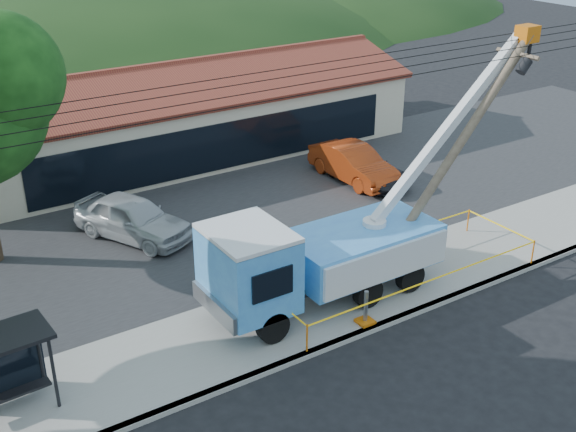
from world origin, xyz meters
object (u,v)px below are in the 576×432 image
at_px(car_silver, 135,240).
at_px(car_red, 353,182).
at_px(leaning_pole, 456,149).
at_px(bus_shelter, 2,354).
at_px(car_dark, 368,185).
at_px(utility_truck, 320,254).

height_order(car_silver, car_red, car_silver).
height_order(leaning_pole, bus_shelter, leaning_pole).
distance_m(car_silver, car_dark, 11.01).
bearing_deg(car_dark, leaning_pole, -111.79).
xyz_separation_m(bus_shelter, car_red, (17.09, 7.65, -1.80)).
bearing_deg(car_red, bus_shelter, -156.49).
bearing_deg(utility_truck, car_dark, 42.27).
xyz_separation_m(leaning_pole, car_silver, (-8.55, 8.00, -4.41)).
height_order(leaning_pole, car_silver, leaning_pole).
bearing_deg(leaning_pole, bus_shelter, 178.44).
bearing_deg(utility_truck, bus_shelter, 179.64).
bearing_deg(leaning_pole, utility_truck, 176.24).
bearing_deg(car_red, car_dark, -62.83).
bearing_deg(car_red, car_silver, 179.69).
xyz_separation_m(car_silver, car_red, (10.63, 0.05, 0.00)).
relative_size(utility_truck, car_silver, 2.55).
relative_size(utility_truck, bus_shelter, 5.13).
height_order(bus_shelter, car_red, bus_shelter).
relative_size(utility_truck, car_dark, 2.93).
xyz_separation_m(car_red, car_dark, (0.36, -0.68, 0.00)).
xyz_separation_m(bus_shelter, car_silver, (6.46, 7.59, -1.80)).
bearing_deg(bus_shelter, car_silver, 46.86).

